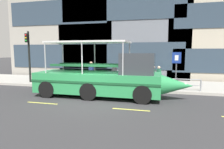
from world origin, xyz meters
The scene contains 12 objects.
ground_plane centered at (0.00, 0.00, 0.00)m, with size 120.00×120.00×0.00m, color #333335.
sidewalk centered at (0.00, 5.60, 0.09)m, with size 32.00×4.80×0.18m, color #A8A59E.
curb_edge centered at (0.00, 3.11, 0.09)m, with size 32.00×0.18×0.18m, color #B2ADA3.
lane_centreline centered at (0.00, -1.11, 0.00)m, with size 25.80×0.12×0.01m.
curb_guardrail centered at (0.38, 3.45, 0.70)m, with size 11.84×0.09×0.77m.
traffic_light_pole centered at (-6.91, 3.91, 2.72)m, with size 0.24×0.46×4.19m.
parking_sign centered at (4.74, 4.20, 1.88)m, with size 0.60×0.12×2.51m.
leaned_bicycle centered at (-5.38, 3.73, 0.56)m, with size 1.74×0.46×0.96m.
duck_tour_boat centered at (0.56, 1.19, 1.12)m, with size 9.42×2.51×3.36m.
pedestrian_near_bow centered at (3.57, 4.08, 1.11)m, with size 0.32×0.35×1.54m.
pedestrian_mid_left centered at (0.31, 4.17, 1.15)m, with size 0.45×0.26×1.61m.
pedestrian_mid_right centered at (-1.76, 4.74, 1.24)m, with size 0.48×0.28×1.75m.
Camera 1 is at (3.77, -10.10, 2.78)m, focal length 31.45 mm.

